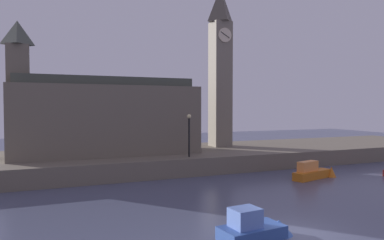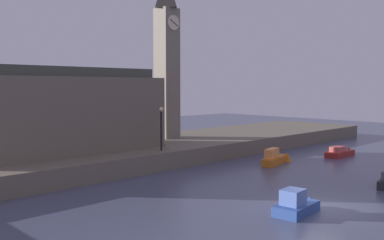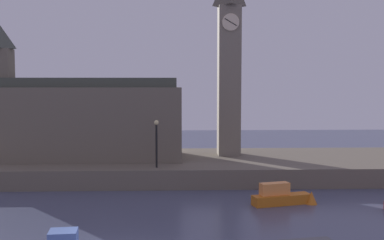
# 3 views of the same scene
# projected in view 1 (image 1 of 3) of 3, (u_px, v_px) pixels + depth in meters

# --- Properties ---
(ground_plane) EXTENTS (120.00, 120.00, 0.00)m
(ground_plane) POSITION_uv_depth(u_px,v_px,m) (296.00, 234.00, 16.32)
(ground_plane) COLOR #474C66
(far_embankment) EXTENTS (70.00, 12.00, 1.50)m
(far_embankment) POSITION_uv_depth(u_px,v_px,m) (161.00, 159.00, 34.73)
(far_embankment) COLOR #6B6051
(far_embankment) RESTS_ON ground
(clock_tower) EXTENTS (2.16, 2.21, 17.06)m
(clock_tower) POSITION_uv_depth(u_px,v_px,m) (220.00, 64.00, 38.79)
(clock_tower) COLOR slate
(clock_tower) RESTS_ON far_embankment
(parliament_hall) EXTENTS (16.19, 6.02, 11.35)m
(parliament_hall) POSITION_uv_depth(u_px,v_px,m) (102.00, 116.00, 32.58)
(parliament_hall) COLOR #6B6051
(parliament_hall) RESTS_ON far_embankment
(streetlamp) EXTENTS (0.36, 0.36, 3.64)m
(streetlamp) POSITION_uv_depth(u_px,v_px,m) (189.00, 130.00, 30.67)
(streetlamp) COLOR black
(streetlamp) RESTS_ON far_embankment
(boat_tour_blue) EXTENTS (3.63, 1.73, 1.44)m
(boat_tour_blue) POSITION_uv_depth(u_px,v_px,m) (258.00, 228.00, 15.85)
(boat_tour_blue) COLOR #2D4C93
(boat_tour_blue) RESTS_ON ground
(boat_patrol_orange) EXTENTS (4.53, 1.93, 1.57)m
(boat_patrol_orange) POSITION_uv_depth(u_px,v_px,m) (315.00, 172.00, 28.97)
(boat_patrol_orange) COLOR orange
(boat_patrol_orange) RESTS_ON ground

